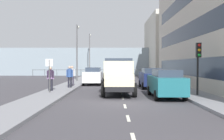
{
  "coord_description": "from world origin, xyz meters",
  "views": [
    {
      "loc": [
        0.54,
        13.05,
        2.04
      ],
      "look_at": [
        0.71,
        -9.09,
        1.51
      ],
      "focal_mm": 38.82,
      "sensor_mm": 36.0,
      "label": 1
    }
  ],
  "objects_px": {
    "car_white_oppositeside_0": "(93,76)",
    "pedestrian_near_railing": "(70,75)",
    "car_navy_kerbside_1": "(151,78)",
    "pedestrian_by_lamp": "(50,77)",
    "car_teal_kerbside_near": "(166,83)",
    "truck_vintage_cream": "(119,77)",
    "street_sign": "(49,70)",
    "pedestrian_in_dark_coat": "(72,74)",
    "lamp_post_promenade": "(77,47)",
    "lamp_post_far": "(90,51)",
    "traffic_light_near": "(198,57)"
  },
  "relations": [
    {
      "from": "car_white_oppositeside_0",
      "to": "pedestrian_near_railing",
      "type": "bearing_deg",
      "value": 72.6
    },
    {
      "from": "car_navy_kerbside_1",
      "to": "pedestrian_near_railing",
      "type": "relative_size",
      "value": 2.27
    },
    {
      "from": "pedestrian_by_lamp",
      "to": "car_teal_kerbside_near",
      "type": "bearing_deg",
      "value": 161.9
    },
    {
      "from": "truck_vintage_cream",
      "to": "street_sign",
      "type": "height_order",
      "value": "truck_vintage_cream"
    },
    {
      "from": "pedestrian_in_dark_coat",
      "to": "lamp_post_promenade",
      "type": "xyz_separation_m",
      "value": [
        0.52,
        -6.37,
        2.78
      ]
    },
    {
      "from": "pedestrian_near_railing",
      "to": "pedestrian_by_lamp",
      "type": "bearing_deg",
      "value": 67.93
    },
    {
      "from": "pedestrian_by_lamp",
      "to": "lamp_post_promenade",
      "type": "relative_size",
      "value": 0.27
    },
    {
      "from": "lamp_post_promenade",
      "to": "pedestrian_by_lamp",
      "type": "bearing_deg",
      "value": 88.18
    },
    {
      "from": "car_white_oppositeside_0",
      "to": "car_teal_kerbside_near",
      "type": "bearing_deg",
      "value": 118.38
    },
    {
      "from": "pedestrian_near_railing",
      "to": "pedestrian_in_dark_coat",
      "type": "relative_size",
      "value": 1.0
    },
    {
      "from": "pedestrian_near_railing",
      "to": "lamp_post_promenade",
      "type": "distance_m",
      "value": 8.56
    },
    {
      "from": "car_teal_kerbside_near",
      "to": "car_white_oppositeside_0",
      "type": "height_order",
      "value": "same"
    },
    {
      "from": "lamp_post_promenade",
      "to": "lamp_post_far",
      "type": "relative_size",
      "value": 0.93
    },
    {
      "from": "truck_vintage_cream",
      "to": "lamp_post_promenade",
      "type": "distance_m",
      "value": 12.65
    },
    {
      "from": "lamp_post_far",
      "to": "street_sign",
      "type": "distance_m",
      "value": 23.64
    },
    {
      "from": "pedestrian_by_lamp",
      "to": "lamp_post_promenade",
      "type": "distance_m",
      "value": 10.79
    },
    {
      "from": "car_navy_kerbside_1",
      "to": "car_white_oppositeside_0",
      "type": "distance_m",
      "value": 6.47
    },
    {
      "from": "car_teal_kerbside_near",
      "to": "pedestrian_by_lamp",
      "type": "distance_m",
      "value": 8.09
    },
    {
      "from": "car_teal_kerbside_near",
      "to": "car_white_oppositeside_0",
      "type": "distance_m",
      "value": 11.0
    },
    {
      "from": "truck_vintage_cream",
      "to": "pedestrian_in_dark_coat",
      "type": "height_order",
      "value": "truck_vintage_cream"
    },
    {
      "from": "street_sign",
      "to": "car_teal_kerbside_near",
      "type": "bearing_deg",
      "value": 168.88
    },
    {
      "from": "car_white_oppositeside_0",
      "to": "lamp_post_far",
      "type": "distance_m",
      "value": 15.76
    },
    {
      "from": "car_teal_kerbside_near",
      "to": "pedestrian_in_dark_coat",
      "type": "distance_m",
      "value": 9.47
    },
    {
      "from": "traffic_light_near",
      "to": "lamp_post_promenade",
      "type": "distance_m",
      "value": 15.91
    },
    {
      "from": "car_navy_kerbside_1",
      "to": "traffic_light_near",
      "type": "height_order",
      "value": "traffic_light_near"
    },
    {
      "from": "pedestrian_by_lamp",
      "to": "street_sign",
      "type": "distance_m",
      "value": 1.18
    },
    {
      "from": "truck_vintage_cream",
      "to": "lamp_post_far",
      "type": "relative_size",
      "value": 0.82
    },
    {
      "from": "truck_vintage_cream",
      "to": "car_white_oppositeside_0",
      "type": "xyz_separation_m",
      "value": [
        2.38,
        -8.24,
        -0.28
      ]
    },
    {
      "from": "truck_vintage_cream",
      "to": "car_teal_kerbside_near",
      "type": "bearing_deg",
      "value": 153.11
    },
    {
      "from": "car_navy_kerbside_1",
      "to": "truck_vintage_cream",
      "type": "bearing_deg",
      "value": 57.24
    },
    {
      "from": "pedestrian_in_dark_coat",
      "to": "traffic_light_near",
      "type": "height_order",
      "value": "traffic_light_near"
    },
    {
      "from": "car_navy_kerbside_1",
      "to": "car_white_oppositeside_0",
      "type": "height_order",
      "value": "same"
    },
    {
      "from": "car_navy_kerbside_1",
      "to": "traffic_light_near",
      "type": "relative_size",
      "value": 1.24
    },
    {
      "from": "pedestrian_near_railing",
      "to": "traffic_light_near",
      "type": "xyz_separation_m",
      "value": [
        -8.76,
        4.69,
        1.29
      ]
    },
    {
      "from": "pedestrian_by_lamp",
      "to": "lamp_post_far",
      "type": "height_order",
      "value": "lamp_post_far"
    },
    {
      "from": "car_teal_kerbside_near",
      "to": "street_sign",
      "type": "height_order",
      "value": "street_sign"
    },
    {
      "from": "truck_vintage_cream",
      "to": "pedestrian_in_dark_coat",
      "type": "bearing_deg",
      "value": -51.99
    },
    {
      "from": "car_navy_kerbside_1",
      "to": "pedestrian_by_lamp",
      "type": "height_order",
      "value": "pedestrian_by_lamp"
    },
    {
      "from": "car_white_oppositeside_0",
      "to": "lamp_post_far",
      "type": "bearing_deg",
      "value": -82.9
    },
    {
      "from": "pedestrian_by_lamp",
      "to": "lamp_post_promenade",
      "type": "bearing_deg",
      "value": -91.82
    },
    {
      "from": "car_navy_kerbside_1",
      "to": "pedestrian_by_lamp",
      "type": "distance_m",
      "value": 8.39
    },
    {
      "from": "car_navy_kerbside_1",
      "to": "traffic_light_near",
      "type": "xyz_separation_m",
      "value": [
        -2.02,
        5.7,
        1.58
      ]
    },
    {
      "from": "car_white_oppositeside_0",
      "to": "pedestrian_in_dark_coat",
      "type": "relative_size",
      "value": 2.54
    },
    {
      "from": "truck_vintage_cream",
      "to": "traffic_light_near",
      "type": "height_order",
      "value": "traffic_light_near"
    },
    {
      "from": "traffic_light_near",
      "to": "lamp_post_promenade",
      "type": "height_order",
      "value": "lamp_post_promenade"
    },
    {
      "from": "car_teal_kerbside_near",
      "to": "lamp_post_promenade",
      "type": "xyz_separation_m",
      "value": [
        7.36,
        -12.93,
        3.07
      ]
    },
    {
      "from": "pedestrian_by_lamp",
      "to": "traffic_light_near",
      "type": "relative_size",
      "value": 0.54
    },
    {
      "from": "car_teal_kerbside_near",
      "to": "pedestrian_in_dark_coat",
      "type": "xyz_separation_m",
      "value": [
        6.84,
        -6.55,
        0.29
      ]
    },
    {
      "from": "car_teal_kerbside_near",
      "to": "pedestrian_near_railing",
      "type": "height_order",
      "value": "pedestrian_near_railing"
    },
    {
      "from": "traffic_light_near",
      "to": "car_navy_kerbside_1",
      "type": "bearing_deg",
      "value": -70.52
    }
  ]
}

